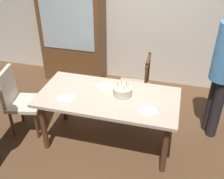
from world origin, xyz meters
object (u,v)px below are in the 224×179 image
at_px(plate_near_celebrant, 66,98).
at_px(plate_near_guest, 148,111).
at_px(plate_far_side, 106,87).
at_px(china_cabinet, 73,30).
at_px(dining_table, 108,102).
at_px(chair_upholstered, 18,98).
at_px(person_guest, 224,67).
at_px(chair_spindle_back, 135,87).
at_px(birthday_cake, 123,92).

relative_size(plate_near_celebrant, plate_near_guest, 1.00).
height_order(plate_far_side, china_cabinet, china_cabinet).
bearing_deg(dining_table, chair_upholstered, -177.25).
height_order(plate_near_celebrant, china_cabinet, china_cabinet).
xyz_separation_m(plate_near_celebrant, plate_near_guest, (0.99, 0.00, 0.00)).
distance_m(plate_near_celebrant, person_guest, 1.98).
distance_m(dining_table, china_cabinet, 1.92).
relative_size(chair_spindle_back, china_cabinet, 0.50).
bearing_deg(chair_spindle_back, plate_far_side, -117.66).
height_order(dining_table, plate_near_guest, plate_near_guest).
height_order(birthday_cake, plate_far_side, birthday_cake).
relative_size(dining_table, person_guest, 0.96).
bearing_deg(china_cabinet, plate_near_guest, -47.60).
distance_m(dining_table, chair_upholstered, 1.26).
bearing_deg(chair_upholstered, dining_table, 2.75).
height_order(plate_near_celebrant, plate_near_guest, same).
height_order(plate_near_celebrant, chair_upholstered, chair_upholstered).
height_order(chair_upholstered, person_guest, person_guest).
xyz_separation_m(birthday_cake, china_cabinet, (-1.25, 1.52, 0.15)).
relative_size(birthday_cake, plate_far_side, 1.27).
bearing_deg(chair_upholstered, chair_spindle_back, 28.95).
distance_m(plate_near_celebrant, plate_far_side, 0.54).
height_order(plate_near_guest, person_guest, person_guest).
distance_m(chair_spindle_back, person_guest, 1.28).
distance_m(birthday_cake, chair_upholstered, 1.45).
distance_m(dining_table, chair_spindle_back, 0.80).
relative_size(plate_near_guest, china_cabinet, 0.12).
relative_size(dining_table, birthday_cake, 6.15).
bearing_deg(plate_far_side, plate_near_celebrant, -135.54).
distance_m(dining_table, plate_near_celebrant, 0.52).
height_order(plate_near_guest, chair_spindle_back, chair_spindle_back).
xyz_separation_m(birthday_cake, plate_far_side, (-0.26, 0.16, -0.06)).
height_order(dining_table, china_cabinet, china_cabinet).
distance_m(plate_near_celebrant, china_cabinet, 1.86).
bearing_deg(chair_spindle_back, birthday_cake, -92.41).
height_order(birthday_cake, plate_near_celebrant, birthday_cake).
distance_m(chair_upholstered, person_guest, 2.70).
xyz_separation_m(chair_upholstered, person_guest, (2.58, 0.63, 0.50)).
relative_size(dining_table, plate_far_side, 7.83).
distance_m(birthday_cake, china_cabinet, 1.98).
relative_size(plate_far_side, plate_near_guest, 1.00).
bearing_deg(dining_table, person_guest, 23.03).
bearing_deg(birthday_cake, person_guest, 24.71).
xyz_separation_m(birthday_cake, chair_upholstered, (-1.42, -0.09, -0.27)).
distance_m(birthday_cake, plate_near_guest, 0.41).
bearing_deg(chair_upholstered, plate_far_side, 12.14).
relative_size(plate_far_side, china_cabinet, 0.12).
xyz_separation_m(dining_table, plate_far_side, (-0.09, 0.19, 0.10)).
xyz_separation_m(plate_near_celebrant, person_guest, (1.81, 0.76, 0.28)).
height_order(chair_spindle_back, chair_upholstered, same).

